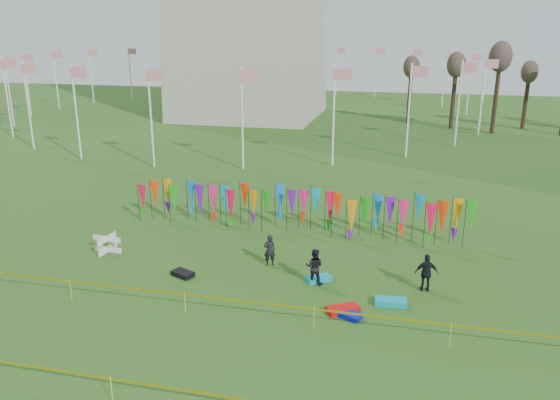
% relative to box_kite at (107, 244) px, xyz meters
% --- Properties ---
extents(ground, '(160.00, 160.00, 0.00)m').
position_rel_box_kite_xyz_m(ground, '(8.29, -3.01, -0.44)').
color(ground, '#274B15').
rests_on(ground, ground).
extents(flagpole_ring, '(57.40, 56.16, 8.00)m').
position_rel_box_kite_xyz_m(flagpole_ring, '(-5.71, 44.99, 3.56)').
color(flagpole_ring, silver).
rests_on(flagpole_ring, ground).
extents(banner_row, '(18.64, 0.64, 2.41)m').
position_rel_box_kite_xyz_m(banner_row, '(8.57, 5.00, 1.09)').
color(banner_row, black).
rests_on(banner_row, ground).
extents(caution_tape_near, '(26.00, 0.02, 0.90)m').
position_rel_box_kite_xyz_m(caution_tape_near, '(8.07, -4.82, 0.34)').
color(caution_tape_near, '#E9DB04').
rests_on(caution_tape_near, ground).
extents(caution_tape_far, '(26.00, 0.02, 0.90)m').
position_rel_box_kite_xyz_m(caution_tape_far, '(8.07, -10.33, 0.34)').
color(caution_tape_far, '#E9DB04').
rests_on(caution_tape_far, ground).
extents(box_kite, '(0.80, 0.80, 0.89)m').
position_rel_box_kite_xyz_m(box_kite, '(0.00, 0.00, 0.00)').
color(box_kite, red).
rests_on(box_kite, ground).
extents(person_left, '(0.67, 0.59, 1.51)m').
position_rel_box_kite_xyz_m(person_left, '(8.24, 0.38, 0.31)').
color(person_left, black).
rests_on(person_left, ground).
extents(person_mid, '(0.79, 0.49, 1.61)m').
position_rel_box_kite_xyz_m(person_mid, '(10.62, -1.06, 0.36)').
color(person_mid, black).
rests_on(person_mid, ground).
extents(person_right, '(1.04, 0.67, 1.66)m').
position_rel_box_kite_xyz_m(person_right, '(15.34, -0.65, 0.39)').
color(person_right, black).
rests_on(person_right, ground).
extents(kite_bag_turquoise, '(1.22, 1.07, 0.22)m').
position_rel_box_kite_xyz_m(kite_bag_turquoise, '(10.78, -0.78, -0.33)').
color(kite_bag_turquoise, '#0BA8B3').
rests_on(kite_bag_turquoise, ground).
extents(kite_bag_blue, '(1.15, 0.91, 0.21)m').
position_rel_box_kite_xyz_m(kite_bag_blue, '(12.41, -3.65, -0.34)').
color(kite_bag_blue, '#0A16B1').
rests_on(kite_bag_blue, ground).
extents(kite_bag_red, '(1.40, 1.18, 0.23)m').
position_rel_box_kite_xyz_m(kite_bag_red, '(12.17, -3.31, -0.33)').
color(kite_bag_red, red).
rests_on(kite_bag_red, ground).
extents(kite_bag_black, '(1.13, 0.92, 0.23)m').
position_rel_box_kite_xyz_m(kite_bag_black, '(4.73, -1.70, -0.33)').
color(kite_bag_black, black).
rests_on(kite_bag_black, ground).
extents(kite_bag_teal, '(1.31, 0.69, 0.24)m').
position_rel_box_kite_xyz_m(kite_bag_teal, '(13.97, -2.24, -0.32)').
color(kite_bag_teal, '#0DA0B7').
rests_on(kite_bag_teal, ground).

